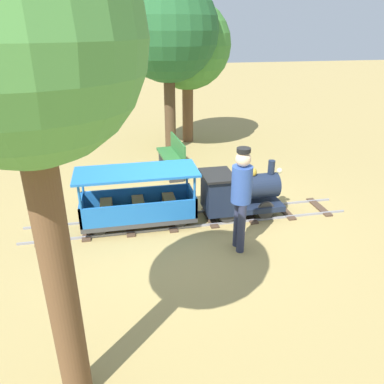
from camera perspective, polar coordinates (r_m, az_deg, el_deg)
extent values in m
plane|color=#A38C51|center=(6.64, -0.35, -4.37)|extent=(60.00, 60.00, 0.00)
cube|color=gray|center=(6.86, -0.64, -3.21)|extent=(0.03, 5.70, 0.04)
cube|color=gray|center=(6.41, 0.25, -5.26)|extent=(0.03, 5.70, 0.04)
cube|color=#4C3828|center=(6.67, -21.84, -6.00)|extent=(0.75, 0.14, 0.03)
cube|color=#4C3828|center=(6.56, -15.71, -5.58)|extent=(0.75, 0.14, 0.03)
cube|color=#4C3828|center=(6.53, -9.47, -5.08)|extent=(0.75, 0.14, 0.03)
cube|color=#4C3828|center=(6.58, -3.26, -4.53)|extent=(0.75, 0.14, 0.03)
cube|color=#4C3828|center=(6.71, 2.78, -3.94)|extent=(0.75, 0.14, 0.03)
cube|color=#4C3828|center=(6.90, 8.53, -3.34)|extent=(0.75, 0.14, 0.03)
cube|color=#4C3828|center=(7.17, 13.90, -2.75)|extent=(0.75, 0.14, 0.03)
cube|color=#4C3828|center=(7.49, 18.85, -2.18)|extent=(0.75, 0.14, 0.03)
cube|color=#192338|center=(6.78, 7.68, -1.98)|extent=(0.63, 1.40, 0.10)
cylinder|color=#192338|center=(6.70, 9.46, 0.87)|extent=(0.44, 0.85, 0.44)
cylinder|color=#B7932D|center=(6.86, 12.79, 1.15)|extent=(0.37, 0.02, 0.37)
cylinder|color=#192338|center=(6.69, 12.05, 3.76)|extent=(0.12, 0.12, 0.24)
sphere|color=#B7932D|center=(6.58, 9.21, 3.00)|extent=(0.16, 0.16, 0.16)
cube|color=#192338|center=(6.51, 3.88, 0.21)|extent=(0.63, 0.45, 0.55)
cube|color=black|center=(6.40, 3.95, 2.63)|extent=(0.71, 0.53, 0.04)
sphere|color=#F2EAB2|center=(6.78, 13.22, 3.19)|extent=(0.10, 0.10, 0.10)
cylinder|color=#2D2D2D|center=(7.11, 9.68, -0.90)|extent=(0.05, 0.32, 0.32)
cylinder|color=#2D2D2D|center=(6.69, 11.22, -2.71)|extent=(0.05, 0.32, 0.32)
cylinder|color=#2D2D2D|center=(6.90, 4.25, -1.41)|extent=(0.05, 0.32, 0.32)
cylinder|color=#2D2D2D|center=(6.46, 5.47, -3.32)|extent=(0.05, 0.32, 0.32)
cube|color=#3F3F3F|center=(6.46, -8.08, -3.68)|extent=(0.71, 1.90, 0.08)
cube|color=blue|center=(6.67, -8.40, -0.72)|extent=(0.04, 1.90, 0.35)
cube|color=blue|center=(6.06, -7.95, -3.33)|extent=(0.04, 1.90, 0.35)
cube|color=blue|center=(6.47, 0.04, -1.25)|extent=(0.71, 0.04, 0.35)
cube|color=blue|center=(6.39, -16.52, -2.64)|extent=(0.71, 0.04, 0.35)
cylinder|color=blue|center=(6.68, -0.78, 1.45)|extent=(0.04, 0.04, 0.75)
cylinder|color=blue|center=(6.09, 0.39, -0.86)|extent=(0.04, 0.04, 0.75)
cylinder|color=blue|center=(6.61, -16.30, 0.18)|extent=(0.04, 0.04, 0.75)
cylinder|color=blue|center=(6.01, -16.64, -2.29)|extent=(0.04, 0.04, 0.75)
cube|color=blue|center=(6.13, -8.51, 3.04)|extent=(0.81, 2.00, 0.04)
cube|color=olive|center=(6.39, -12.93, -2.80)|extent=(0.55, 0.20, 0.24)
cube|color=olive|center=(6.39, -8.16, -2.41)|extent=(0.55, 0.20, 0.24)
cube|color=olive|center=(6.43, -3.42, -2.00)|extent=(0.55, 0.20, 0.24)
cylinder|color=#262626|center=(6.76, -2.60, -2.34)|extent=(0.04, 0.24, 0.24)
cylinder|color=#262626|center=(6.31, -1.85, -4.36)|extent=(0.04, 0.24, 0.24)
cylinder|color=#262626|center=(6.70, -13.91, -3.29)|extent=(0.04, 0.24, 0.24)
cylinder|color=#262626|center=(6.25, -13.99, -5.41)|extent=(0.04, 0.24, 0.24)
cylinder|color=#282D47|center=(5.78, 6.97, -4.67)|extent=(0.12, 0.12, 0.80)
cylinder|color=#282D47|center=(5.63, 7.54, -5.53)|extent=(0.12, 0.12, 0.80)
cylinder|color=#2D4C99|center=(5.41, 7.62, 1.16)|extent=(0.30, 0.30, 0.55)
sphere|color=beige|center=(5.27, 7.84, 5.02)|extent=(0.22, 0.22, 0.22)
cylinder|color=black|center=(5.23, 7.92, 6.37)|extent=(0.20, 0.20, 0.06)
cube|color=#2D6B33|center=(8.64, -3.33, 5.52)|extent=(1.33, 0.49, 0.06)
cube|color=#2D6B33|center=(8.62, -2.19, 6.89)|extent=(1.30, 0.14, 0.40)
cube|color=#333333|center=(8.19, -2.40, 2.91)|extent=(0.10, 0.33, 0.42)
cube|color=#333333|center=(9.24, -4.09, 5.35)|extent=(0.10, 0.33, 0.42)
cylinder|color=#4C3823|center=(10.25, -3.39, 12.36)|extent=(0.30, 0.30, 2.18)
sphere|color=#235B2D|center=(10.04, -3.68, 23.46)|extent=(2.52, 2.52, 2.52)
cylinder|color=brown|center=(3.27, -19.52, -13.03)|extent=(0.26, 0.26, 2.52)
sphere|color=#4C8E42|center=(2.66, -25.24, 20.48)|extent=(1.62, 1.62, 1.62)
cylinder|color=brown|center=(11.10, -0.65, 12.45)|extent=(0.31, 0.31, 1.86)
sphere|color=#3D7F33|center=(10.89, -0.70, 21.57)|extent=(2.37, 2.37, 2.37)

